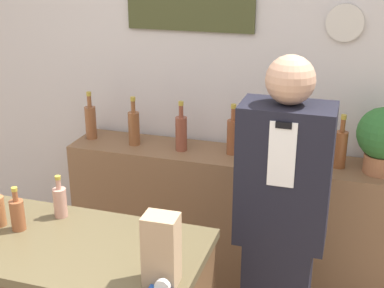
{
  "coord_description": "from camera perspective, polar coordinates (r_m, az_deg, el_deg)",
  "views": [
    {
      "loc": [
        0.89,
        -1.22,
        2.16
      ],
      "look_at": [
        0.15,
        1.11,
        1.23
      ],
      "focal_mm": 50.0,
      "sensor_mm": 36.0,
      "label": 1
    }
  ],
  "objects": [
    {
      "name": "shelf_bottle_2",
      "position": [
        3.31,
        -1.16,
        1.28
      ],
      "size": [
        0.07,
        0.07,
        0.32
      ],
      "color": "brown",
      "rests_on": "back_shelf"
    },
    {
      "name": "shelf_bottle_0",
      "position": [
        3.58,
        -10.76,
        2.41
      ],
      "size": [
        0.07,
        0.07,
        0.32
      ],
      "color": "brown",
      "rests_on": "back_shelf"
    },
    {
      "name": "back_wall",
      "position": [
        3.44,
        2.0,
        7.32
      ],
      "size": [
        5.2,
        0.09,
        2.7
      ],
      "color": "silver",
      "rests_on": "ground_plane"
    },
    {
      "name": "shopkeeper",
      "position": [
        2.67,
        9.43,
        -8.85
      ],
      "size": [
        0.43,
        0.27,
        1.7
      ],
      "color": "black",
      "rests_on": "ground_plane"
    },
    {
      "name": "shelf_bottle_4",
      "position": [
        3.19,
        9.86,
        0.2
      ],
      "size": [
        0.07,
        0.07,
        0.32
      ],
      "color": "brown",
      "rests_on": "back_shelf"
    },
    {
      "name": "back_shelf",
      "position": [
        3.48,
        4.46,
        -8.3
      ],
      "size": [
        2.13,
        0.37,
        0.93
      ],
      "color": "brown",
      "rests_on": "ground_plane"
    },
    {
      "name": "shelf_bottle_3",
      "position": [
        3.26,
        4.37,
        0.92
      ],
      "size": [
        0.07,
        0.07,
        0.32
      ],
      "color": "brown",
      "rests_on": "back_shelf"
    },
    {
      "name": "shelf_bottle_5",
      "position": [
        3.17,
        15.56,
        -0.4
      ],
      "size": [
        0.07,
        0.07,
        0.32
      ],
      "color": "brown",
      "rests_on": "back_shelf"
    },
    {
      "name": "paper_bag",
      "position": [
        1.97,
        -3.29,
        -11.22
      ],
      "size": [
        0.13,
        0.1,
        0.28
      ],
      "color": "tan",
      "rests_on": "display_counter"
    },
    {
      "name": "potted_plant",
      "position": [
        3.14,
        19.71,
        0.69
      ],
      "size": [
        0.29,
        0.29,
        0.38
      ],
      "color": "#B27047",
      "rests_on": "back_shelf"
    },
    {
      "name": "counter_bottle_5",
      "position": [
        2.51,
        -13.9,
        -5.95
      ],
      "size": [
        0.06,
        0.06,
        0.2
      ],
      "color": "tan",
      "rests_on": "display_counter"
    },
    {
      "name": "counter_bottle_4",
      "position": [
        2.45,
        -18.12,
        -7.09
      ],
      "size": [
        0.06,
        0.06,
        0.2
      ],
      "color": "brown",
      "rests_on": "display_counter"
    },
    {
      "name": "shelf_bottle_1",
      "position": [
        3.42,
        -6.21,
        1.82
      ],
      "size": [
        0.07,
        0.07,
        0.32
      ],
      "color": "brown",
      "rests_on": "back_shelf"
    }
  ]
}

